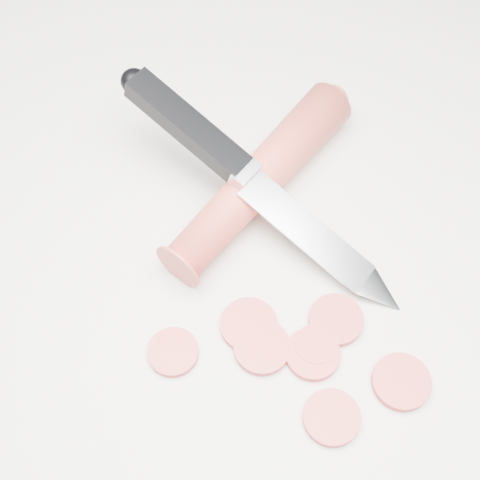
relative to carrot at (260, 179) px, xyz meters
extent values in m
plane|color=silver|center=(0.00, -0.08, -0.02)|extent=(2.40, 2.40, 0.00)
cylinder|color=red|center=(0.00, 0.00, 0.00)|extent=(0.15, 0.16, 0.03)
cylinder|color=#CF3C37|center=(-0.07, -0.12, -0.02)|extent=(0.03, 0.03, 0.01)
cylinder|color=#CF3C37|center=(-0.02, -0.11, -0.02)|extent=(0.04, 0.04, 0.01)
cylinder|color=#CF3C37|center=(0.04, -0.11, -0.02)|extent=(0.04, 0.04, 0.01)
cylinder|color=#CF3C37|center=(0.02, -0.13, -0.02)|extent=(0.04, 0.04, 0.01)
cylinder|color=#CF3C37|center=(0.07, -0.16, -0.02)|extent=(0.04, 0.04, 0.01)
cylinder|color=#CF3C37|center=(-0.01, -0.13, -0.02)|extent=(0.04, 0.04, 0.01)
cylinder|color=#CF3C37|center=(0.02, -0.13, -0.02)|extent=(0.03, 0.03, 0.01)
cylinder|color=#CF3C37|center=(0.03, -0.18, -0.02)|extent=(0.04, 0.04, 0.01)
camera|label=1|loc=(-0.04, -0.28, 0.41)|focal=50.00mm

